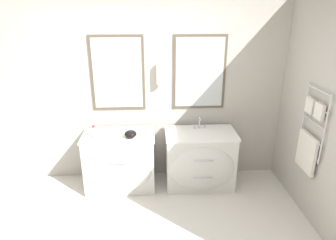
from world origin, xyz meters
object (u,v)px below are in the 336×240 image
Objects in this scene: amenity_bowl at (131,134)px; vanity_left at (120,162)px; toiletry_bottle at (94,132)px; vanity_right at (200,160)px.

vanity_left is at bearing 154.67° from amenity_bowl.
toiletry_bottle is 0.47m from amenity_bowl.
vanity_left is 5.99× the size of amenity_bowl.
vanity_left is 1.00× the size of vanity_right.
amenity_bowl is (0.17, -0.08, 0.44)m from vanity_left.
vanity_right is (1.10, 0.00, 0.00)m from vanity_left.
amenity_bowl is at bearing -175.12° from vanity_right.
vanity_right is at bearing 4.88° from amenity_bowl.
vanity_right is at bearing 0.00° from vanity_left.
toiletry_bottle is (-0.30, -0.05, 0.47)m from vanity_left.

